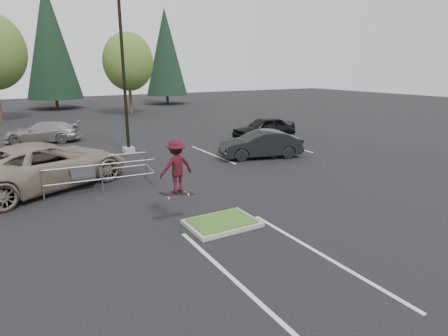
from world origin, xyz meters
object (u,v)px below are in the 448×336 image
car_r_black (264,128)px  decid_c (128,64)px  cart_corral (87,171)px  car_l_tan (43,166)px  conif_c (166,52)px  car_far_silver (44,132)px  car_r_charc (261,144)px  light_pole (124,73)px  conif_b (50,41)px  skateboarder (176,167)px

car_r_black → decid_c: bearing=-163.7°
decid_c → cart_corral: 25.95m
cart_corral → car_l_tan: size_ratio=0.65×
decid_c → conif_c: bearing=50.4°
car_l_tan → car_far_silver: bearing=-29.5°
car_r_black → conif_c: bearing=175.8°
car_r_charc → car_r_black: car_r_black is taller
conif_c → decid_c: bearing=-129.6°
cart_corral → car_far_silver: car_far_silver is taller
car_r_charc → car_l_tan: bearing=-73.7°
light_pole → conif_b: 28.69m
light_pole → car_r_charc: size_ratio=2.23×
decid_c → skateboarder: 30.16m
light_pole → car_l_tan: (-5.00, -5.00, -3.60)m
decid_c → car_far_silver: decid_c is taller
cart_corral → conif_b: bearing=90.0°
conif_b → cart_corral: (-2.99, -34.60, -7.07)m
decid_c → car_l_tan: decid_c is taller
decid_c → skateboarder: decid_c is taller
car_l_tan → car_far_silver: car_l_tan is taller
skateboarder → car_r_charc: bearing=-145.9°
decid_c → car_r_black: (4.01, -18.33, -4.48)m
car_r_black → skateboarder: bearing=-42.2°
decid_c → skateboarder: size_ratio=4.58×
conif_c → car_r_charc: conif_c is taller
cart_corral → car_far_silver: bearing=97.2°
car_l_tan → car_r_black: bearing=-96.9°
conif_b → car_far_silver: 23.87m
conif_b → conif_c: bearing=-4.1°
conif_c → car_far_silver: conif_c is taller
car_l_tan → car_far_silver: size_ratio=1.46×
skateboarder → car_l_tan: size_ratio=0.26×
light_pole → car_r_charc: (6.00, -5.00, -3.81)m
conif_b → car_l_tan: 34.50m
car_r_black → cart_corral: bearing=-62.7°
light_pole → cart_corral: (-3.49, -6.10, -3.78)m
skateboarder → car_r_black: size_ratio=0.40×
decid_c → cart_corral: bearing=-110.6°
decid_c → car_r_charc: (0.51, -22.83, -4.50)m
skateboarder → car_far_silver: bearing=-87.5°
cart_corral → car_l_tan: bearing=148.9°
cart_corral → car_r_black: 14.15m
car_r_black → car_far_silver: (-13.47, 6.50, -0.08)m
cart_corral → car_r_charc: car_r_charc is taller
car_r_charc → car_far_silver: car_r_charc is taller
conif_b → car_l_tan: size_ratio=2.10×
light_pole → conif_c: bearing=63.9°
conif_b → car_far_silver: conif_b is taller
conif_c → light_pole: bearing=-116.1°
skateboarder → car_l_tan: skateboarder is taller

